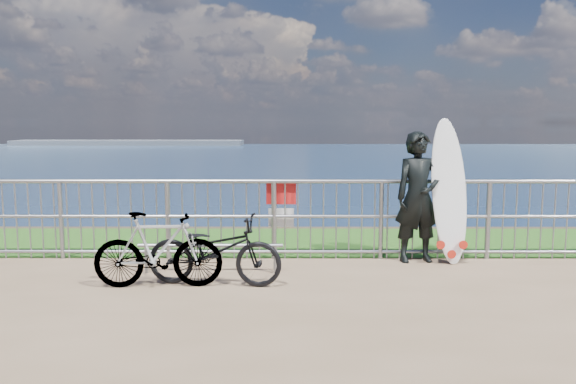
{
  "coord_description": "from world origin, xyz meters",
  "views": [
    {
      "loc": [
        -0.28,
        -6.17,
        1.91
      ],
      "look_at": [
        -0.31,
        1.2,
        1.0
      ],
      "focal_mm": 35.0,
      "sensor_mm": 36.0,
      "label": 1
    }
  ],
  "objects_px": {
    "surfboard": "(449,196)",
    "surfer": "(418,197)",
    "bicycle_near": "(214,250)",
    "bicycle_far": "(158,250)"
  },
  "relations": [
    {
      "from": "surfboard",
      "to": "surfer",
      "type": "bearing_deg",
      "value": 178.29
    },
    {
      "from": "surfer",
      "to": "bicycle_near",
      "type": "height_order",
      "value": "surfer"
    },
    {
      "from": "surfer",
      "to": "surfboard",
      "type": "bearing_deg",
      "value": -11.02
    },
    {
      "from": "surfer",
      "to": "bicycle_near",
      "type": "relative_size",
      "value": 1.12
    },
    {
      "from": "surfer",
      "to": "bicycle_far",
      "type": "height_order",
      "value": "surfer"
    },
    {
      "from": "surfer",
      "to": "surfboard",
      "type": "xyz_separation_m",
      "value": [
        0.42,
        -0.01,
        0.02
      ]
    },
    {
      "from": "surfboard",
      "to": "bicycle_near",
      "type": "bearing_deg",
      "value": -159.66
    },
    {
      "from": "surfer",
      "to": "bicycle_near",
      "type": "bearing_deg",
      "value": -165.85
    },
    {
      "from": "bicycle_far",
      "to": "bicycle_near",
      "type": "bearing_deg",
      "value": -84.56
    },
    {
      "from": "bicycle_near",
      "to": "surfboard",
      "type": "bearing_deg",
      "value": -62.74
    }
  ]
}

